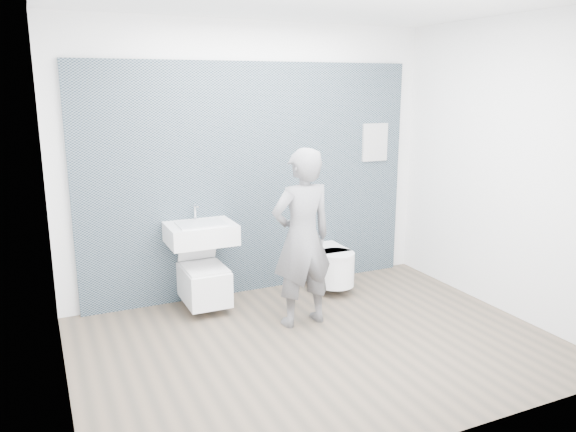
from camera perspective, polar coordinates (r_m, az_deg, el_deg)
name	(u,v)px	position (r m, az deg, el deg)	size (l,w,h in m)	color
ground	(317,343)	(4.96, 2.97, -12.80)	(4.00, 4.00, 0.00)	brown
room_shell	(320,141)	(4.48, 3.24, 7.63)	(4.00, 4.00, 4.00)	silver
tile_wall	(255,288)	(6.19, -3.39, -7.35)	(3.60, 0.06, 2.40)	black
washbasin	(201,233)	(5.51, -8.84, -1.70)	(0.65, 0.49, 0.49)	white
toilet_square	(204,282)	(5.61, -8.54, -6.62)	(0.41, 0.59, 0.76)	white
toilet_rounded	(330,265)	(6.07, 4.26, -5.02)	(0.40, 0.67, 0.36)	white
info_placard	(370,271)	(6.79, 8.37, -5.59)	(0.32, 0.03, 0.42)	silver
visitor	(302,238)	(5.07, 1.44, -2.27)	(0.60, 0.39, 1.64)	slate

